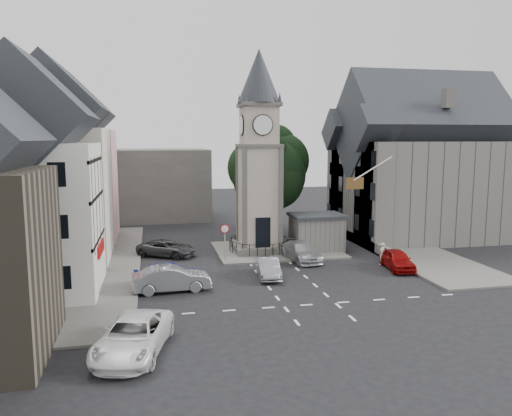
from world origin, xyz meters
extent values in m
plane|color=black|center=(0.00, 0.00, 0.00)|extent=(120.00, 120.00, 0.00)
cube|color=#595651|center=(-12.50, 6.00, 0.07)|extent=(6.00, 30.00, 0.14)
cube|color=#595651|center=(12.00, 8.00, 0.07)|extent=(6.00, 26.00, 0.14)
cube|color=#595651|center=(1.50, 8.00, 0.08)|extent=(10.00, 8.00, 0.16)
cube|color=silver|center=(0.00, -5.50, 0.01)|extent=(20.00, 8.00, 0.01)
cube|color=#4C4944|center=(0.00, 8.00, 0.35)|extent=(4.20, 4.20, 0.70)
torus|color=black|center=(0.00, 8.00, 1.08)|extent=(4.86, 4.86, 0.06)
cube|color=#A39583|center=(0.00, 8.00, 4.70)|extent=(3.00, 3.00, 8.00)
cube|color=black|center=(0.00, 6.55, 1.90)|extent=(1.20, 0.25, 2.40)
cube|color=#4C4944|center=(0.00, 8.00, 8.70)|extent=(3.30, 3.30, 0.25)
cube|color=#A39583|center=(0.00, 8.00, 10.30)|extent=(2.70, 2.70, 3.20)
cylinder|color=white|center=(0.00, 6.60, 10.30)|extent=(1.50, 0.12, 1.50)
cube|color=#4C4944|center=(0.00, 8.00, 11.90)|extent=(3.10, 3.10, 0.30)
cone|color=#212529|center=(0.00, 8.00, 14.15)|extent=(3.40, 3.40, 4.20)
cube|color=slate|center=(4.80, 7.50, 1.40)|extent=(4.00, 3.00, 2.80)
cube|color=#212529|center=(4.80, 7.50, 2.95)|extent=(4.30, 3.30, 0.25)
cylinder|color=black|center=(2.00, 13.00, 2.20)|extent=(0.70, 0.70, 4.40)
cylinder|color=black|center=(-3.20, 5.50, 1.25)|extent=(0.10, 0.10, 2.50)
cone|color=#A50C0C|center=(-3.20, 5.40, 2.50)|extent=(0.70, 0.06, 0.70)
cone|color=white|center=(-3.20, 5.38, 2.50)|extent=(0.54, 0.04, 0.54)
cube|color=pink|center=(-15.50, 16.00, 5.00)|extent=(7.50, 7.00, 10.00)
cube|color=beige|center=(-15.50, 8.00, 5.00)|extent=(7.50, 7.00, 10.00)
cube|color=silver|center=(-15.50, 0.00, 4.50)|extent=(7.50, 7.00, 9.00)
cube|color=#4C4944|center=(-12.00, 28.00, 4.00)|extent=(20.00, 10.00, 8.00)
cube|color=slate|center=(16.00, 11.00, 4.50)|extent=(14.00, 10.00, 9.00)
cube|color=slate|center=(9.80, 7.50, 4.50)|extent=(1.60, 4.40, 9.00)
cube|color=slate|center=(9.80, 14.50, 4.50)|extent=(1.60, 4.40, 9.00)
cube|color=slate|center=(9.20, 10.00, 0.45)|extent=(0.40, 16.00, 0.90)
cylinder|color=white|center=(8.00, 4.00, 7.00)|extent=(3.17, 0.10, 1.89)
plane|color=#B21414|center=(6.60, 4.00, 5.90)|extent=(1.40, 0.00, 1.40)
imported|color=#1D2EA0|center=(-7.50, -0.31, 0.79)|extent=(4.73, 2.10, 1.58)
imported|color=gray|center=(-7.50, -1.31, 0.78)|extent=(4.86, 1.97, 1.57)
imported|color=#2F3032|center=(-7.50, 8.00, 0.65)|extent=(5.10, 4.16, 1.29)
imported|color=gray|center=(-1.00, 0.50, 0.65)|extent=(1.79, 4.06, 1.30)
imported|color=#A9ACB1|center=(2.50, 4.50, 0.70)|extent=(2.64, 5.06, 1.40)
imported|color=#920807|center=(8.50, 0.58, 0.70)|extent=(2.19, 4.28, 1.39)
imported|color=white|center=(-9.50, -10.00, 0.78)|extent=(3.91, 6.08, 1.56)
imported|color=beige|center=(8.00, 2.00, 0.82)|extent=(0.71, 0.69, 1.64)
camera|label=1|loc=(-8.56, -31.29, 9.31)|focal=35.00mm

